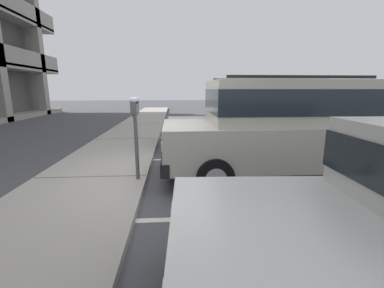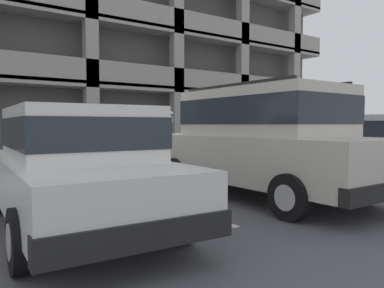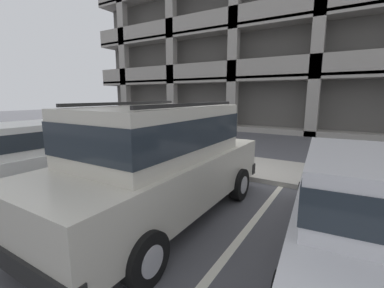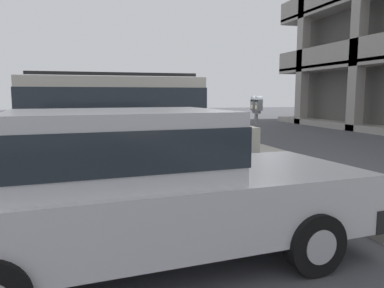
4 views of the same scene
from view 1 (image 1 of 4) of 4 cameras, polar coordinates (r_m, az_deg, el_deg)
The scene contains 6 objects.
ground_plane at distance 5.27m, azimuth -7.74°, elevation -8.63°, with size 80.00×80.00×0.10m.
sidewalk at distance 5.47m, azimuth -21.59°, elevation -7.37°, with size 40.00×2.20×0.12m.
parking_stall_lines at distance 6.84m, azimuth 4.90°, elevation -3.24°, with size 12.89×4.80×0.01m.
silver_suv at distance 5.53m, azimuth 19.06°, elevation 3.99°, with size 2.04×4.79×2.03m.
dark_hatchback at distance 8.47m, azimuth 10.73°, elevation 5.18°, with size 2.11×4.61×1.54m.
parking_meter_near at distance 4.81m, azimuth -12.49°, elevation 5.41°, with size 0.35×0.12×1.54m.
Camera 1 is at (-4.92, -0.35, 1.80)m, focal length 24.00 mm.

